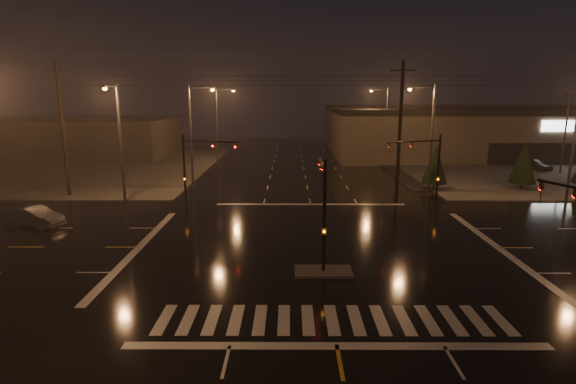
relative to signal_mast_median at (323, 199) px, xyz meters
name	(u,v)px	position (x,y,z in m)	size (l,w,h in m)	color
ground	(319,247)	(0.00, 3.07, -3.75)	(140.00, 140.00, 0.00)	black
sidewalk_ne	(541,168)	(30.00, 33.07, -3.69)	(36.00, 36.00, 0.12)	#43403C
sidewalk_nw	(68,168)	(-30.00, 33.07, -3.69)	(36.00, 36.00, 0.12)	#43403C
median_island	(323,272)	(0.00, -0.93, -3.68)	(3.00, 1.60, 0.15)	#43403C
crosswalk	(332,320)	(0.00, -5.93, -3.75)	(15.00, 2.60, 0.01)	beige
stop_bar_near	(337,346)	(0.00, -7.93, -3.75)	(16.00, 0.50, 0.01)	beige
stop_bar_far	(311,204)	(0.00, 14.07, -3.75)	(16.00, 0.50, 0.01)	beige
retail_building	(521,128)	(35.00, 49.06, 0.09)	(60.20, 28.30, 7.20)	brown
commercial_block	(71,137)	(-35.00, 45.07, -0.95)	(30.00, 18.00, 5.60)	#3C3835
signal_mast_median	(323,199)	(0.00, 0.00, 0.00)	(0.25, 4.59, 6.00)	black
signal_mast_ne	(428,162)	(9.50, 13.21, 0.04)	(4.84, 1.86, 6.00)	black
signal_mast_nw	(195,162)	(-9.50, 13.21, 0.04)	(4.84, 1.86, 6.00)	black
streetlight_1	(194,129)	(-11.18, 21.07, 2.05)	(2.77, 0.32, 10.00)	#38383A
streetlight_2	(219,120)	(-11.18, 37.07, 2.05)	(2.77, 0.32, 10.00)	#38383A
streetlight_3	(429,131)	(11.18, 19.07, 2.05)	(2.77, 0.32, 10.00)	#38383A
streetlight_4	(385,119)	(11.18, 39.07, 2.05)	(2.77, 0.32, 10.00)	#38383A
streetlight_5	(119,136)	(-16.00, 14.26, 2.05)	(0.32, 2.77, 10.00)	#38383A
utility_pole_0	(63,129)	(-22.00, 17.07, 2.38)	(2.20, 0.32, 12.00)	black
utility_pole_1	(400,129)	(8.00, 17.07, 2.38)	(2.20, 0.32, 12.00)	black
conifer_0	(435,164)	(12.26, 19.89, -1.13)	(2.46, 2.46, 4.55)	black
conifer_1	(524,163)	(20.91, 20.13, -1.07)	(2.54, 2.54, 4.66)	black
car_parked	(533,164)	(28.20, 31.70, -2.99)	(1.80, 4.47, 1.52)	black
car_crossing	(35,216)	(-19.85, 7.61, -3.05)	(1.48, 4.24, 1.40)	#53555A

